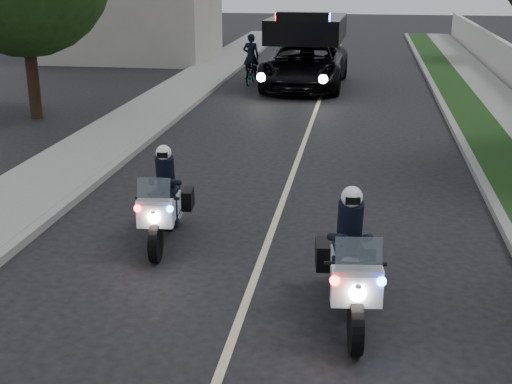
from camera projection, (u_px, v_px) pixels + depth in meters
ground at (229, 348)px, 8.52m from camera, size 120.00×120.00×0.00m
curb_right at (466, 150)px, 17.27m from camera, size 0.20×60.00×0.15m
grass_verge at (495, 151)px, 17.17m from camera, size 1.20×60.00×0.16m
curb_left at (150, 138)px, 18.48m from camera, size 0.20×60.00×0.15m
sidewalk_left at (111, 136)px, 18.64m from camera, size 2.00×60.00×0.16m
lane_marking at (303, 147)px, 17.90m from camera, size 0.12×50.00×0.01m
police_moto_left at (166, 241)px, 11.81m from camera, size 0.88×2.02×1.67m
police_moto_right at (348, 316)px, 9.30m from camera, size 0.98×2.19×1.80m
police_suv at (305, 87)px, 26.55m from camera, size 3.09×6.40×3.08m
bicycle at (251, 84)px, 27.29m from camera, size 0.61×1.59×0.82m
cyclist at (251, 84)px, 27.29m from camera, size 0.63×0.42×1.74m
tree_left_near at (37, 118)px, 21.27m from camera, size 6.28×6.28×8.59m
tree_left_far at (173, 46)px, 39.57m from camera, size 7.10×7.10×9.00m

